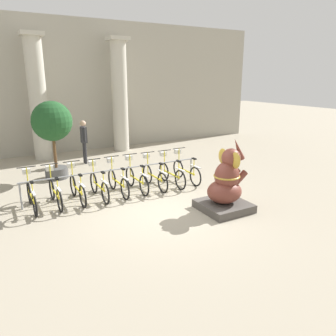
{
  "coord_description": "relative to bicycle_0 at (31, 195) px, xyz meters",
  "views": [
    {
      "loc": [
        -3.87,
        -7.1,
        3.47
      ],
      "look_at": [
        0.43,
        0.55,
        1.0
      ],
      "focal_mm": 35.0,
      "sensor_mm": 36.0,
      "label": 1
    }
  ],
  "objects": [
    {
      "name": "ground_plane",
      "position": [
        3.03,
        -1.84,
        -0.4
      ],
      "size": [
        60.0,
        60.0,
        0.0
      ],
      "primitive_type": "plane",
      "color": "#9E937F"
    },
    {
      "name": "potted_tree",
      "position": [
        1.16,
        2.59,
        1.44
      ],
      "size": [
        1.35,
        1.35,
        2.68
      ],
      "color": "#4C4C4C",
      "rests_on": "ground_plane"
    },
    {
      "name": "person_pedestrian",
      "position": [
        2.59,
        4.12,
        0.66
      ],
      "size": [
        0.23,
        0.47,
        1.76
      ],
      "color": "#28282D",
      "rests_on": "ground_plane"
    },
    {
      "name": "bicycle_0",
      "position": [
        0.0,
        0.0,
        0.0
      ],
      "size": [
        0.48,
        1.73,
        1.08
      ],
      "color": "black",
      "rests_on": "ground_plane"
    },
    {
      "name": "bicycle_3",
      "position": [
        1.84,
        -0.04,
        0.0
      ],
      "size": [
        0.48,
        1.73,
        1.08
      ],
      "color": "black",
      "rests_on": "ground_plane"
    },
    {
      "name": "bicycle_6",
      "position": [
        3.68,
        -0.0,
        0.0
      ],
      "size": [
        0.48,
        1.73,
        1.08
      ],
      "color": "black",
      "rests_on": "ground_plane"
    },
    {
      "name": "bicycle_7",
      "position": [
        4.29,
        -0.03,
        0.0
      ],
      "size": [
        0.48,
        1.73,
        1.08
      ],
      "color": "black",
      "rests_on": "ground_plane"
    },
    {
      "name": "bicycle_4",
      "position": [
        2.45,
        0.03,
        0.0
      ],
      "size": [
        0.48,
        1.73,
        1.08
      ],
      "color": "black",
      "rests_on": "ground_plane"
    },
    {
      "name": "bicycle_8",
      "position": [
        4.91,
        0.04,
        0.0
      ],
      "size": [
        0.48,
        1.73,
        1.08
      ],
      "color": "black",
      "rests_on": "ground_plane"
    },
    {
      "name": "bicycle_1",
      "position": [
        0.61,
        0.01,
        0.0
      ],
      "size": [
        0.48,
        1.73,
        1.08
      ],
      "color": "black",
      "rests_on": "ground_plane"
    },
    {
      "name": "elephant_statue",
      "position": [
        4.52,
        -2.55,
        0.25
      ],
      "size": [
        1.23,
        1.23,
        1.95
      ],
      "color": "#4C4742",
      "rests_on": "ground_plane"
    },
    {
      "name": "bicycle_5",
      "position": [
        3.07,
        0.03,
        0.0
      ],
      "size": [
        0.48,
        1.73,
        1.08
      ],
      "color": "black",
      "rests_on": "ground_plane"
    },
    {
      "name": "bicycle_2",
      "position": [
        1.23,
        0.02,
        0.0
      ],
      "size": [
        0.48,
        1.73,
        1.08
      ],
      "color": "black",
      "rests_on": "ground_plane"
    },
    {
      "name": "bike_rack",
      "position": [
        2.45,
        0.11,
        0.23
      ],
      "size": [
        5.51,
        0.05,
        0.77
      ],
      "color": "gray",
      "rests_on": "ground_plane"
    },
    {
      "name": "column_left",
      "position": [
        1.23,
        5.76,
        2.22
      ],
      "size": [
        0.9,
        0.9,
        5.16
      ],
      "color": "#BCB7A8",
      "rests_on": "ground_plane"
    },
    {
      "name": "building_facade",
      "position": [
        3.03,
        6.76,
        2.6
      ],
      "size": [
        20.0,
        0.2,
        6.0
      ],
      "color": "#A39E8E",
      "rests_on": "ground_plane"
    },
    {
      "name": "column_right",
      "position": [
        4.84,
        5.76,
        2.22
      ],
      "size": [
        0.9,
        0.9,
        5.16
      ],
      "color": "#BCB7A8",
      "rests_on": "ground_plane"
    }
  ]
}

